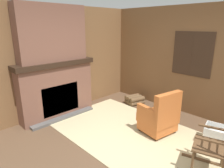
{
  "coord_description": "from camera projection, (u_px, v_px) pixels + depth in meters",
  "views": [
    {
      "loc": [
        1.95,
        -2.2,
        2.15
      ],
      "look_at": [
        -1.07,
        0.73,
        0.9
      ],
      "focal_mm": 32.0,
      "sensor_mm": 36.0,
      "label": 1
    }
  ],
  "objects": [
    {
      "name": "area_rug",
      "position": [
        132.0,
        133.0,
        4.1
      ],
      "size": [
        3.5,
        2.1,
        0.01
      ],
      "color": "#C6B789",
      "rests_on": "ground"
    },
    {
      "name": "fireplace_hearth",
      "position": [
        57.0,
        90.0,
        4.75
      ],
      "size": [
        0.58,
        1.89,
        1.35
      ],
      "color": "brown",
      "rests_on": "ground"
    },
    {
      "name": "wood_panel_wall_back",
      "position": [
        196.0,
        62.0,
        4.68
      ],
      "size": [
        5.4,
        0.09,
        2.61
      ],
      "color": "brown",
      "rests_on": "ground"
    },
    {
      "name": "armchair",
      "position": [
        159.0,
        117.0,
        4.04
      ],
      "size": [
        0.7,
        0.75,
        0.93
      ],
      "rotation": [
        0.0,
        0.0,
        2.96
      ],
      "color": "#C6662D",
      "rests_on": "ground"
    },
    {
      "name": "oil_lamp_vase",
      "position": [
        42.0,
        58.0,
        4.38
      ],
      "size": [
        0.11,
        0.11,
        0.3
      ],
      "color": "#B24C42",
      "rests_on": "fireplace_hearth"
    },
    {
      "name": "firewood_stack",
      "position": [
        135.0,
        100.0,
        5.63
      ],
      "size": [
        0.48,
        0.52,
        0.23
      ],
      "rotation": [
        0.0,
        0.0,
        -0.27
      ],
      "color": "brown",
      "rests_on": "ground"
    },
    {
      "name": "storage_case",
      "position": [
        80.0,
        55.0,
        5.06
      ],
      "size": [
        0.17,
        0.24,
        0.11
      ],
      "color": "brown",
      "rests_on": "fireplace_hearth"
    },
    {
      "name": "wood_panel_wall_left",
      "position": [
        50.0,
        62.0,
        4.72
      ],
      "size": [
        0.06,
        5.4,
        2.61
      ],
      "color": "brown",
      "rests_on": "ground"
    },
    {
      "name": "chimney_breast",
      "position": [
        52.0,
        33.0,
        4.39
      ],
      "size": [
        0.32,
        1.57,
        1.23
      ],
      "color": "brown",
      "rests_on": "fireplace_hearth"
    },
    {
      "name": "laundry_basket",
      "position": [
        217.0,
        135.0,
        3.72
      ],
      "size": [
        0.49,
        0.46,
        0.35
      ],
      "rotation": [
        0.0,
        0.0,
        0.21
      ],
      "color": "white",
      "rests_on": "ground"
    },
    {
      "name": "ground_plane",
      "position": [
        125.0,
        155.0,
        3.43
      ],
      "size": [
        14.0,
        14.0,
        0.0
      ],
      "primitive_type": "plane",
      "color": "brown"
    },
    {
      "name": "decorative_plate_on_mantel",
      "position": [
        50.0,
        56.0,
        4.53
      ],
      "size": [
        0.06,
        0.23,
        0.22
      ],
      "color": "gold",
      "rests_on": "fireplace_hearth"
    },
    {
      "name": "rocking_chair",
      "position": [
        213.0,
        149.0,
        2.92
      ],
      "size": [
        0.9,
        0.67,
        1.18
      ],
      "rotation": [
        0.0,
        0.0,
        3.44
      ],
      "color": "brown",
      "rests_on": "ground"
    }
  ]
}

